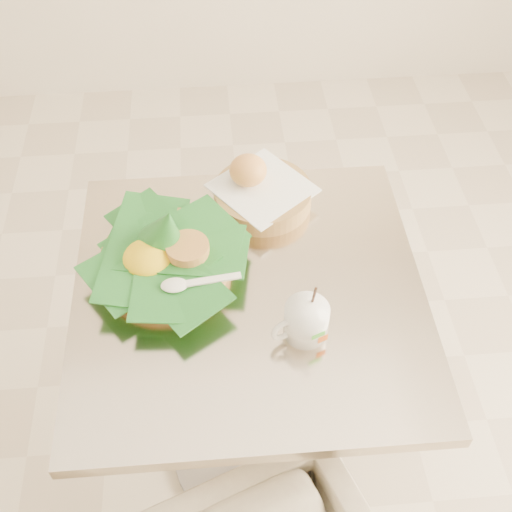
{
  "coord_description": "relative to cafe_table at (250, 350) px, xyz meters",
  "views": [
    {
      "loc": [
        0.14,
        -0.83,
        1.76
      ],
      "look_at": [
        0.21,
        -0.01,
        0.82
      ],
      "focal_mm": 45.0,
      "sensor_mm": 36.0,
      "label": 1
    }
  ],
  "objects": [
    {
      "name": "coffee_mug",
      "position": [
        0.1,
        -0.11,
        0.26
      ],
      "size": [
        0.11,
        0.09,
        0.14
      ],
      "rotation": [
        0.0,
        0.0,
        0.39
      ],
      "color": "white",
      "rests_on": "cafe_table"
    },
    {
      "name": "cafe_table",
      "position": [
        0.0,
        0.0,
        0.0
      ],
      "size": [
        0.7,
        0.7,
        0.75
      ],
      "rotation": [
        0.0,
        0.0,
        -0.01
      ],
      "color": "gray",
      "rests_on": "floor"
    },
    {
      "name": "floor",
      "position": [
        -0.19,
        0.04,
        -0.53
      ],
      "size": [
        3.6,
        3.6,
        0.0
      ],
      "primitive_type": "plane",
      "color": "beige",
      "rests_on": "ground"
    },
    {
      "name": "bread_basket",
      "position": [
        0.05,
        0.25,
        0.25
      ],
      "size": [
        0.26,
        0.26,
        0.11
      ],
      "rotation": [
        0.0,
        0.0,
        -0.12
      ],
      "color": "#A07644",
      "rests_on": "cafe_table"
    },
    {
      "name": "rice_basket",
      "position": [
        -0.16,
        0.07,
        0.26
      ],
      "size": [
        0.33,
        0.33,
        0.17
      ],
      "rotation": [
        0.0,
        0.0,
        0.43
      ],
      "color": "#A07644",
      "rests_on": "cafe_table"
    }
  ]
}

